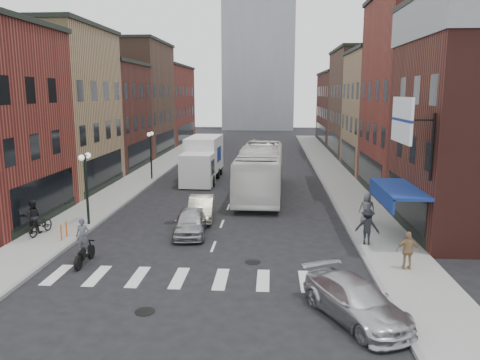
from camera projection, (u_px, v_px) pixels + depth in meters
The scene contains 31 objects.
ground at pixel (211, 253), 21.80m from camera, with size 160.00×160.00×0.00m, color black.
sidewalk_left at pixel (151, 171), 43.92m from camera, with size 3.00×74.00×0.15m, color gray.
sidewalk_right at pixel (334, 173), 42.79m from camera, with size 3.00×74.00×0.15m, color gray.
curb_left at pixel (167, 172), 43.83m from camera, with size 0.20×74.00×0.16m, color gray.
curb_right at pixel (317, 174), 42.91m from camera, with size 0.20×74.00×0.16m, color gray.
crosswalk_stripes at pixel (201, 279), 18.86m from camera, with size 12.00×2.20×0.01m, color silver.
bldg_left_mid_a at pixel (37, 109), 35.38m from camera, with size 10.30×10.20×12.30m.
bldg_left_mid_b at pixel (89, 116), 45.37m from camera, with size 10.30×10.20×10.30m.
bldg_left_far_a at pixel (123, 99), 55.88m from camera, with size 10.30×12.20×13.30m.
bldg_left_far_b at pixel (153, 104), 69.79m from camera, with size 10.30×16.20×11.30m.
bldg_right_mid_a at pixel (444, 96), 33.21m from camera, with size 10.30×10.20×14.30m.
bldg_right_mid_b at pixel (404, 111), 43.29m from camera, with size 10.30×10.20×11.30m.
bldg_right_far_a at pixel (378, 103), 53.98m from camera, with size 10.30×12.20×12.30m.
bldg_right_far_b at pixel (356, 108), 67.90m from camera, with size 10.30×16.20×10.30m.
awning_blue at pixel (395, 190), 23.17m from camera, with size 1.80×5.00×0.78m.
billboard_sign at pixel (404, 122), 20.59m from camera, with size 1.52×3.00×3.70m.
distant_tower at pixel (259, 3), 93.65m from camera, with size 14.00×14.00×50.00m, color #9399A0.
streetlamp_near at pixel (86, 175), 25.67m from camera, with size 0.32×1.22×4.11m.
streetlamp_far at pixel (151, 146), 39.40m from camera, with size 0.32×1.22×4.11m.
bike_rack at pixel (64, 231), 23.47m from camera, with size 0.08×0.68×0.80m.
box_truck at pixel (203, 160), 39.43m from camera, with size 2.75×8.44×3.64m.
motorcycle_rider at pixel (83, 243), 20.25m from camera, with size 0.60×2.04×2.08m.
transit_bus at pixel (260, 170), 34.08m from camera, with size 2.99×12.80×3.57m, color white.
sedan_left_near at pixel (190, 222), 24.59m from camera, with size 1.62×4.03×1.37m, color #A4A4A8.
sedan_left_far at pixel (201, 208), 27.65m from camera, with size 1.42×4.07×1.34m, color #B9B396.
curb_car at pixel (356, 301), 15.39m from camera, with size 1.83×4.51×1.31m, color #BBBBC0.
parked_bicycle at pixel (41, 225), 24.18m from camera, with size 0.66×1.89×0.99m, color black.
ped_left_solo at pixel (33, 216), 24.33m from camera, with size 0.86×0.50×1.77m, color black.
ped_right_a at pixel (367, 227), 22.53m from camera, with size 1.14×0.56×1.76m, color black.
ped_right_b at pixel (408, 250), 19.34m from camera, with size 0.95×0.48×1.62m, color #98754D.
ped_right_c at pixel (367, 208), 25.98m from camera, with size 0.87×0.57×1.78m, color #54575B.
Camera 1 is at (2.76, -20.65, 7.41)m, focal length 35.00 mm.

